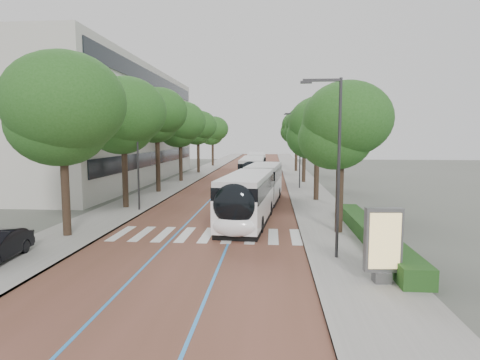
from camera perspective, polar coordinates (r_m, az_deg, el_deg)
The scene contains 20 objects.
ground at distance 22.09m, azimuth -5.65°, elevation -8.46°, with size 160.00×160.00×0.00m, color #51544C.
road at distance 61.40m, azimuth 0.98°, elevation 0.95°, with size 11.00×140.00×0.02m, color brown.
sidewalk_left at distance 62.32m, azimuth -5.91°, elevation 1.04°, with size 4.00×140.00×0.12m, color gray.
sidewalk_right at distance 61.39m, azimuth 7.99°, elevation 0.94°, with size 4.00×140.00×0.12m, color gray.
kerb_left at distance 62.00m, azimuth -4.19°, elevation 1.04°, with size 0.20×140.00×0.14m, color gray.
kerb_right at distance 61.30m, azimuth 6.22°, elevation 0.96°, with size 0.20×140.00×0.14m, color gray.
zebra_crossing at distance 23.01m, azimuth -4.71°, elevation -7.80°, with size 10.55×3.60×0.01m.
lane_line_left at distance 61.52m, azimuth -0.50°, elevation 0.98°, with size 0.12×126.00×0.01m, color #297ECE.
lane_line_right at distance 61.32m, azimuth 2.48°, elevation 0.96°, with size 0.12×126.00×0.01m, color #297ECE.
office_building at distance 54.32m, azimuth -21.01°, elevation 7.26°, with size 18.11×40.00×14.00m.
hedge at distance 22.25m, azimuth 18.27°, elevation -7.26°, with size 1.20×14.00×0.80m, color #194417.
streetlight_near at distance 18.26m, azimuth 13.35°, elevation 3.66°, with size 1.82×0.20×8.00m.
streetlight_far at distance 43.13m, azimuth 8.31°, elevation 5.09°, with size 1.82×0.20×8.00m.
lamp_post_left at distance 30.72m, azimuth -14.33°, elevation 3.27°, with size 0.14×0.14×8.00m, color #2E2E31.
trees_left at distance 44.37m, azimuth -10.32°, elevation 7.70°, with size 6.44×60.97×9.77m.
trees_right at distance 43.87m, azimuth 9.71°, elevation 7.11°, with size 5.58×47.14×9.16m.
lead_bus at distance 29.38m, azimuth 2.20°, elevation -1.55°, with size 4.17×18.54×3.20m.
bus_queued_0 at distance 45.55m, azimuth 1.77°, elevation 1.18°, with size 2.66×12.42×3.20m.
bus_queued_1 at distance 58.47m, azimuth 2.30°, elevation 2.28°, with size 3.06×12.50×3.20m.
ad_panel at distance 16.02m, azimuth 19.68°, elevation -8.51°, with size 1.39×0.57×2.83m.
Camera 1 is at (3.85, -21.03, 5.56)m, focal length 30.00 mm.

